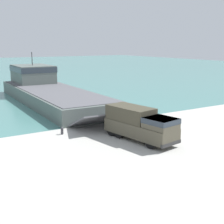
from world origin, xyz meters
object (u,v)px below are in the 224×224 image
object	(u,v)px
cargo_crate	(163,136)
mooring_bollard	(62,130)
military_truck	(140,124)
landing_craft	(47,89)
soldier_on_ramp	(148,124)

from	to	relation	value
cargo_crate	mooring_bollard	bearing A→B (deg)	137.61
mooring_bollard	cargo_crate	distance (m)	10.30
military_truck	landing_craft	bearing A→B (deg)	170.52
military_truck	soldier_on_ramp	size ratio (longest dim) A/B	4.94
mooring_bollard	cargo_crate	size ratio (longest dim) A/B	0.78
soldier_on_ramp	cargo_crate	distance (m)	3.00
military_truck	mooring_bollard	distance (m)	8.22
soldier_on_ramp	cargo_crate	xyz separation A→B (m)	(-0.43, -2.92, -0.54)
landing_craft	military_truck	distance (m)	25.85
military_truck	cargo_crate	distance (m)	2.57
landing_craft	military_truck	world-z (taller)	landing_craft
soldier_on_ramp	mooring_bollard	xyz separation A→B (m)	(-8.04, 4.03, -0.54)
cargo_crate	military_truck	bearing A→B (deg)	149.64
soldier_on_ramp	mooring_bollard	size ratio (longest dim) A/B	2.19
landing_craft	mooring_bollard	size ratio (longest dim) A/B	46.60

